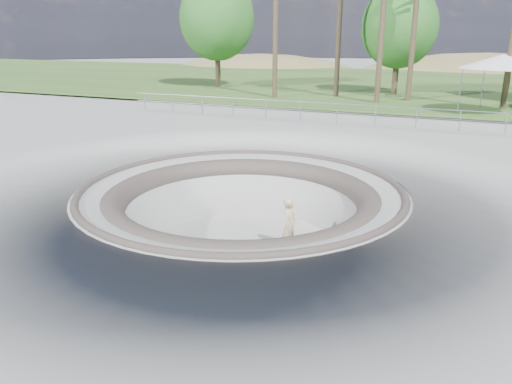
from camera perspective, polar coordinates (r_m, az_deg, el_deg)
ground at (r=15.73m, az=-1.66°, el=0.37°), size 180.00×180.00×0.00m
skate_bowl at (r=16.37m, az=-1.60°, el=-5.76°), size 14.00×14.00×4.10m
grass_strip at (r=48.25m, az=15.74°, el=11.81°), size 180.00×36.00×0.12m
distant_hills at (r=71.81m, az=20.83°, el=7.24°), size 103.20×45.00×28.60m
safety_railing at (r=26.69m, az=9.23°, el=8.91°), size 25.00×0.06×1.03m
skateboard at (r=15.88m, az=3.78°, el=-6.57°), size 0.83×0.51×0.08m
skater at (r=15.55m, az=3.84°, el=-3.70°), size 0.43×0.63×1.68m
canopy_white at (r=31.70m, az=26.36°, el=13.20°), size 5.98×5.98×3.28m
bushy_tree_left at (r=43.81m, az=-4.51°, el=19.18°), size 6.30×5.73×9.09m
bushy_tree_mid at (r=39.66m, az=16.07°, el=17.71°), size 5.52×5.01×7.96m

